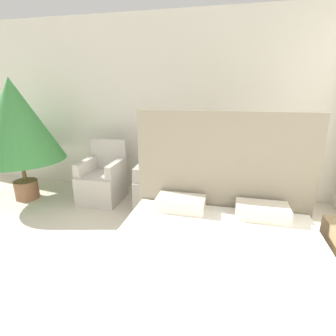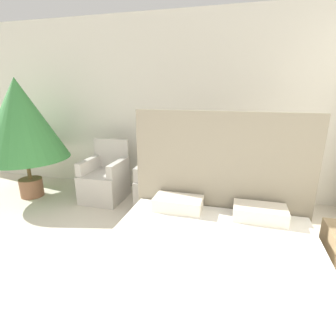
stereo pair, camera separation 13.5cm
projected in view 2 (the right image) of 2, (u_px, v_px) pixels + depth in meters
name	position (u px, v px, depth m)	size (l,w,h in m)	color
wall_back	(163.00, 108.00, 4.39)	(10.00, 0.06, 2.90)	silver
bed	(206.00, 281.00, 2.09)	(1.92, 2.25, 1.54)	#8C7A5B
armchair_near_window_left	(105.00, 181.00, 4.28)	(0.62, 0.68, 0.96)	#B7B2A8
armchair_near_window_right	(160.00, 187.00, 4.04)	(0.64, 0.70, 0.96)	#B7B2A8
potted_palm	(21.00, 121.00, 4.10)	(1.37, 1.37, 1.92)	brown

